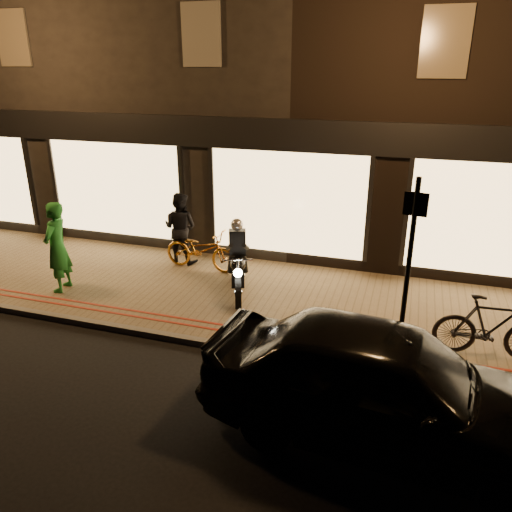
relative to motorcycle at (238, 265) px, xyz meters
The scene contains 12 objects.
ground 2.25m from the motorcycle, 75.05° to the right, with size 90.00×90.00×0.00m, color black.
sidewalk 0.87m from the motorcycle, ahead, with size 50.00×4.00×0.12m, color brown.
kerb_stone 2.18m from the motorcycle, 74.69° to the right, with size 50.00×0.14×0.12m, color #59544C.
red_kerb_lines 1.71m from the motorcycle, 69.96° to the right, with size 50.00×0.26×0.01m.
building_row 7.80m from the motorcycle, 85.48° to the left, with size 48.00×10.11×8.50m.
motorcycle is the anchor object (origin of this frame).
sign_post 3.83m from the motorcycle, 25.11° to the right, with size 0.35×0.10×3.00m.
bicycle_gold 1.58m from the motorcycle, 142.43° to the left, with size 0.63×1.80×0.95m, color #C57C22.
bicycle_dark 4.84m from the motorcycle, 12.66° to the right, with size 0.51×1.80×1.08m, color black.
person_green 3.76m from the motorcycle, 164.81° to the right, with size 0.70×0.46×1.91m, color #1B6824.
person_dark 2.28m from the motorcycle, 146.53° to the left, with size 0.83×0.65×1.71m, color black.
parked_car 4.63m from the motorcycle, 46.56° to the right, with size 1.91×4.74×1.61m, color black.
Camera 1 is at (2.70, -6.89, 4.63)m, focal length 35.00 mm.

